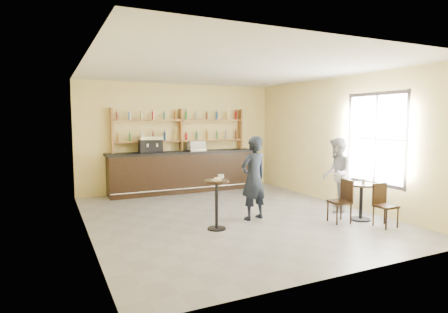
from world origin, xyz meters
name	(u,v)px	position (x,y,z in m)	size (l,w,h in m)	color
floor	(231,216)	(0.00, 0.00, 0.00)	(7.00, 7.00, 0.00)	gray
ceiling	(232,69)	(0.00, 0.00, 3.20)	(7.00, 7.00, 0.00)	white
wall_back	(179,137)	(0.00, 3.50, 1.60)	(7.00, 7.00, 0.00)	#FAE38E
wall_front	(349,159)	(0.00, -3.50, 1.60)	(7.00, 7.00, 0.00)	#FAE38E
wall_left	(85,149)	(-3.00, 0.00, 1.60)	(7.00, 7.00, 0.00)	#FAE38E
wall_right	(338,141)	(3.00, 0.00, 1.60)	(7.00, 7.00, 0.00)	#FAE38E
window_pane	(376,139)	(2.99, -1.20, 1.70)	(2.00, 2.00, 0.00)	white
window_frame	(376,139)	(2.99, -1.20, 1.70)	(0.04, 1.70, 2.10)	black
shelf_unit	(181,131)	(0.00, 3.37, 1.81)	(4.00, 0.26, 1.40)	brown
liquor_bottles	(181,125)	(0.00, 3.37, 1.98)	(3.68, 0.10, 1.00)	#8C5919
bar_counter	(184,172)	(0.00, 3.15, 0.60)	(4.46, 0.87, 1.21)	black
espresso_machine	(150,144)	(-0.98, 3.15, 1.43)	(0.64, 0.41, 0.45)	black
pastry_case	(196,146)	(0.40, 3.15, 1.36)	(0.49, 0.39, 0.30)	silver
pedestal_table	(217,205)	(-0.71, -0.77, 0.48)	(0.47, 0.47, 0.97)	black
napkin	(217,180)	(-0.71, -0.77, 0.97)	(0.16, 0.16, 0.00)	white
donut	(217,179)	(-0.70, -0.78, 0.99)	(0.13, 0.13, 0.05)	#E9AD55
cup_pedestal	(221,177)	(-0.57, -0.67, 1.01)	(0.12, 0.12, 0.09)	white
man_main	(253,178)	(0.31, -0.43, 0.89)	(0.65, 0.43, 1.78)	black
cafe_table	(361,202)	(2.34, -1.47, 0.39)	(0.62, 0.62, 0.78)	black
cup_cafe	(363,181)	(2.39, -1.47, 0.83)	(0.10, 0.10, 0.09)	white
chair_west	(339,201)	(1.79, -1.42, 0.45)	(0.39, 0.39, 0.89)	black
chair_south	(386,206)	(2.39, -2.07, 0.43)	(0.37, 0.37, 0.86)	black
patron_second	(337,175)	(2.41, -0.64, 0.86)	(0.84, 0.65, 1.72)	#9C9BA0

